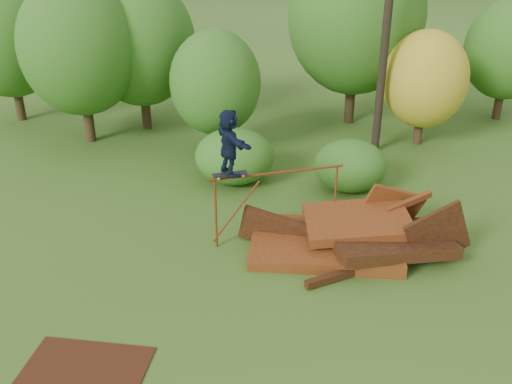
{
  "coord_description": "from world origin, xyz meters",
  "views": [
    {
      "loc": [
        -1.32,
        -10.23,
        7.52
      ],
      "look_at": [
        -0.8,
        2.0,
        1.6
      ],
      "focal_mm": 40.0,
      "sensor_mm": 36.0,
      "label": 1
    }
  ],
  "objects_px": {
    "scrap_pile": "(351,238)",
    "utility_pole": "(389,4)",
    "skater": "(229,142)",
    "flat_plate": "(83,372)"
  },
  "relations": [
    {
      "from": "scrap_pile",
      "to": "utility_pole",
      "type": "distance_m",
      "value": 8.4
    },
    {
      "from": "scrap_pile",
      "to": "skater",
      "type": "bearing_deg",
      "value": 172.03
    },
    {
      "from": "scrap_pile",
      "to": "skater",
      "type": "distance_m",
      "value": 3.85
    },
    {
      "from": "scrap_pile",
      "to": "skater",
      "type": "height_order",
      "value": "skater"
    },
    {
      "from": "skater",
      "to": "utility_pole",
      "type": "relative_size",
      "value": 0.16
    },
    {
      "from": "scrap_pile",
      "to": "flat_plate",
      "type": "bearing_deg",
      "value": -144.87
    },
    {
      "from": "utility_pole",
      "to": "flat_plate",
      "type": "bearing_deg",
      "value": -126.38
    },
    {
      "from": "scrap_pile",
      "to": "utility_pole",
      "type": "bearing_deg",
      "value": 72.05
    },
    {
      "from": "skater",
      "to": "flat_plate",
      "type": "height_order",
      "value": "skater"
    },
    {
      "from": "skater",
      "to": "flat_plate",
      "type": "relative_size",
      "value": 0.7
    }
  ]
}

